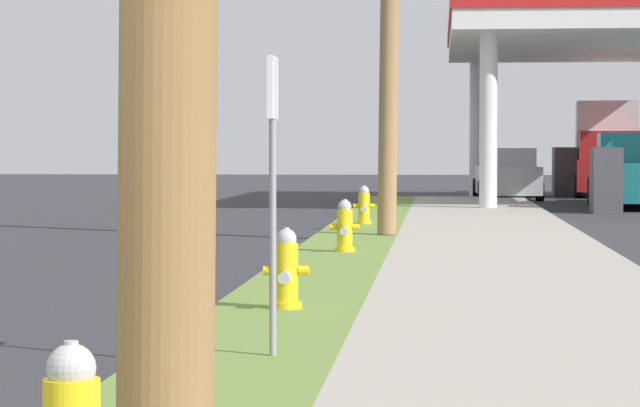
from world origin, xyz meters
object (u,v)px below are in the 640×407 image
Objects in this scene: fire_hydrant_second at (286,273)px; truck_teal_at_forecourt at (632,173)px; street_sign_post at (273,142)px; fire_hydrant_third at (345,229)px; fire_hydrant_fourth at (364,207)px; truck_red_on_apron at (606,151)px; car_silver_by_far_pump at (507,176)px; car_white_by_near_pump at (639,178)px.

fire_hydrant_second is 25.96m from truck_teal_at_forecourt.
fire_hydrant_third is at bearing 90.93° from street_sign_post.
fire_hydrant_third and fire_hydrant_fourth have the same top height.
truck_red_on_apron reaches higher than street_sign_post.
fire_hydrant_second is at bearing 94.33° from street_sign_post.
truck_red_on_apron is (3.43, 3.53, 0.77)m from car_silver_by_far_pump.
street_sign_post is 0.47× the size of car_silver_by_far_pump.
fire_hydrant_fourth is at bearing 90.90° from fire_hydrant_third.
truck_teal_at_forecourt reaches higher than car_white_by_near_pump.
fire_hydrant_third is at bearing 89.52° from fire_hydrant_second.
truck_teal_at_forecourt reaches higher than fire_hydrant_third.
car_white_by_near_pump reaches higher than fire_hydrant_third.
fire_hydrant_fourth is 0.16× the size of car_silver_by_far_pump.
fire_hydrant_second is 35.82m from truck_red_on_apron.
car_white_by_near_pump is 3.02m from truck_teal_at_forecourt.
fire_hydrant_second is 1.00× the size of fire_hydrant_fourth.
car_silver_by_far_pump is at bearing 83.73° from fire_hydrant_second.
fire_hydrant_third is 0.11× the size of truck_red_on_apron.
street_sign_post is 28.80m from truck_teal_at_forecourt.
fire_hydrant_second is 28.97m from car_white_by_near_pump.
car_silver_by_far_pump is 4.98m from truck_red_on_apron.
fire_hydrant_fourth is 0.14× the size of truck_teal_at_forecourt.
fire_hydrant_third is 28.79m from truck_red_on_apron.
fire_hydrant_second is 1.00× the size of fire_hydrant_third.
car_white_by_near_pump is at bearing 62.48° from fire_hydrant_fourth.
street_sign_post reaches higher than truck_teal_at_forecourt.
fire_hydrant_third is 1.00× the size of fire_hydrant_fourth.
truck_red_on_apron reaches higher than fire_hydrant_third.
street_sign_post is at bearing -89.08° from fire_hydrant_fourth.
fire_hydrant_second is 0.16× the size of car_silver_by_far_pump.
car_silver_by_far_pump is 0.69× the size of truck_red_on_apron.
truck_red_on_apron reaches higher than car_white_by_near_pump.
car_white_by_near_pump and car_silver_by_far_pump have the same top height.
car_silver_by_far_pump is at bearing 135.40° from car_white_by_near_pump.
fire_hydrant_second and fire_hydrant_third have the same top height.
fire_hydrant_second is at bearing -96.27° from car_silver_by_far_pump.
car_silver_by_far_pump is at bearing 82.05° from fire_hydrant_third.
truck_red_on_apron reaches higher than fire_hydrant_second.
car_white_by_near_pump reaches higher than fire_hydrant_second.
fire_hydrant_second is 0.35× the size of street_sign_post.
street_sign_post is at bearing -99.94° from truck_red_on_apron.
truck_red_on_apron is at bearing 45.83° from car_silver_by_far_pump.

